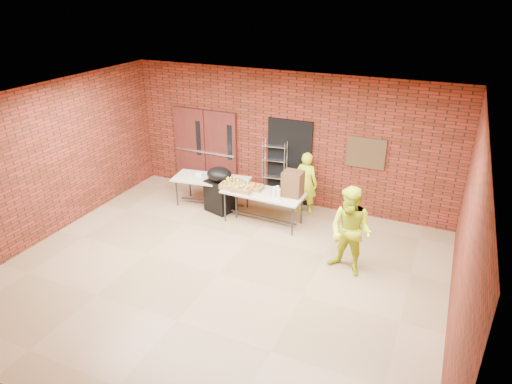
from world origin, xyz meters
TOP-DOWN VIEW (x-y plane):
  - room at (0.00, 0.00)m, footprint 8.08×7.08m
  - double_doors at (-2.20, 3.44)m, footprint 1.78×0.12m
  - dark_doorway at (0.10, 3.46)m, footprint 1.10×0.06m
  - bronze_plaque at (1.90, 3.45)m, footprint 0.85×0.04m
  - wire_rack at (-0.22, 3.32)m, footprint 0.60×0.27m
  - table_left at (-1.50, 2.45)m, footprint 1.90×0.99m
  - table_right at (-0.04, 2.21)m, footprint 1.85×0.81m
  - basket_bananas at (-0.77, 2.14)m, footprint 0.50×0.39m
  - basket_oranges at (-0.30, 2.27)m, footprint 0.40×0.31m
  - basket_apples at (-0.49, 2.08)m, footprint 0.45×0.35m
  - muffin_tray at (-0.88, 2.45)m, footprint 0.44×0.44m
  - napkin_box at (-1.85, 2.50)m, footprint 0.18×0.12m
  - coffee_dispenser at (0.60, 2.33)m, footprint 0.42×0.38m
  - cup_stack_front at (0.26, 2.10)m, footprint 0.08×0.08m
  - cup_stack_mid at (0.38, 2.02)m, footprint 0.08×0.08m
  - cup_stack_back at (0.31, 2.17)m, footprint 0.08×0.08m
  - covered_grill at (-1.22, 2.34)m, footprint 0.72×0.65m
  - volunteer_woman at (0.66, 3.10)m, footprint 0.60×0.44m
  - volunteer_man at (2.18, 1.06)m, footprint 0.99×0.87m

SIDE VIEW (x-z plane):
  - covered_grill at x=-1.22m, z-range 0.00..1.10m
  - table_left at x=-1.50m, z-range 0.31..1.05m
  - table_right at x=-0.04m, z-range 0.31..1.06m
  - volunteer_woman at x=0.66m, z-range 0.00..1.50m
  - napkin_box at x=-1.85m, z-range 0.74..0.80m
  - muffin_tray at x=-0.88m, z-range 0.74..0.85m
  - wire_rack at x=-0.22m, z-range 0.00..1.59m
  - basket_oranges at x=-0.30m, z-range 0.74..0.87m
  - basket_apples at x=-0.49m, z-range 0.74..0.88m
  - basket_bananas at x=-0.77m, z-range 0.74..0.90m
  - volunteer_man at x=2.18m, z-range 0.00..1.72m
  - cup_stack_back at x=0.31m, z-range 0.75..0.98m
  - cup_stack_front at x=0.26m, z-range 0.75..0.98m
  - cup_stack_mid at x=0.38m, z-range 0.75..0.98m
  - coffee_dispenser at x=0.60m, z-range 0.75..1.30m
  - dark_doorway at x=0.10m, z-range 0.00..2.10m
  - double_doors at x=-2.20m, z-range 0.00..2.10m
  - bronze_plaque at x=1.90m, z-range 1.20..1.90m
  - room at x=0.00m, z-range -0.04..3.24m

